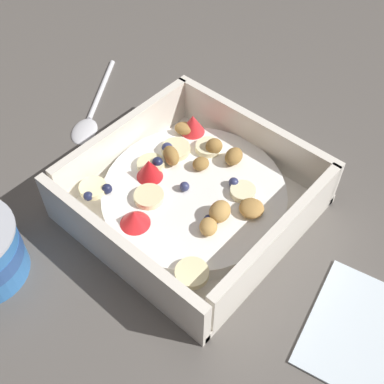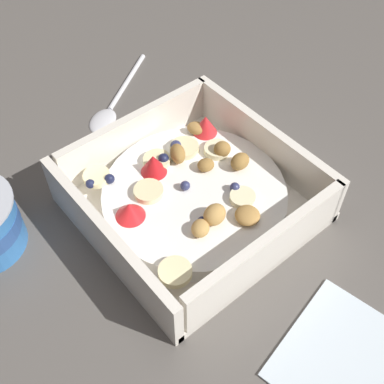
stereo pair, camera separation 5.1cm
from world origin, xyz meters
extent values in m
plane|color=#56514C|center=(0.00, 0.00, 0.00)|extent=(2.40, 2.40, 0.00)
cube|color=white|center=(0.01, 0.00, 0.01)|extent=(0.22, 0.22, 0.01)
cube|color=white|center=(0.01, -0.10, 0.03)|extent=(0.22, 0.01, 0.06)
cube|color=white|center=(0.01, 0.11, 0.03)|extent=(0.22, 0.01, 0.06)
cube|color=white|center=(-0.10, 0.00, 0.03)|extent=(0.01, 0.20, 0.06)
cube|color=white|center=(0.11, 0.00, 0.03)|extent=(0.01, 0.20, 0.06)
cylinder|color=white|center=(0.01, 0.00, 0.02)|extent=(0.20, 0.20, 0.02)
cylinder|color=beige|center=(0.06, -0.03, 0.03)|extent=(0.04, 0.04, 0.01)
cylinder|color=#F4EAB7|center=(-0.04, -0.03, 0.03)|extent=(0.04, 0.04, 0.01)
cylinder|color=beige|center=(-0.06, 0.08, 0.03)|extent=(0.04, 0.04, 0.01)
cylinder|color=beige|center=(0.06, 0.01, 0.03)|extent=(0.04, 0.04, 0.01)
cylinder|color=#F4EAB7|center=(0.03, -0.06, 0.03)|extent=(0.04, 0.04, 0.01)
cylinder|color=beige|center=(0.09, 0.07, 0.03)|extent=(0.04, 0.04, 0.01)
cylinder|color=beige|center=(0.03, 0.04, 0.03)|extent=(0.04, 0.04, 0.01)
cone|color=red|center=(0.07, -0.07, 0.04)|extent=(0.04, 0.04, 0.02)
cone|color=red|center=(0.02, 0.07, 0.04)|extent=(0.04, 0.04, 0.02)
cone|color=red|center=(0.05, 0.02, 0.04)|extent=(0.04, 0.04, 0.02)
sphere|color=#191E3D|center=(-0.03, 0.02, 0.03)|extent=(0.01, 0.01, 0.01)
sphere|color=#23284C|center=(-0.06, -0.02, 0.04)|extent=(0.01, 0.01, 0.01)
sphere|color=navy|center=(-0.02, -0.03, 0.03)|extent=(0.01, 0.01, 0.01)
sphere|color=#191E3D|center=(0.07, 0.06, 0.03)|extent=(0.01, 0.01, 0.01)
sphere|color=navy|center=(0.07, -0.02, 0.04)|extent=(0.01, 0.01, 0.01)
sphere|color=navy|center=(0.01, 0.01, 0.03)|extent=(0.01, 0.01, 0.01)
sphere|color=#191E3D|center=(0.08, 0.08, 0.03)|extent=(0.01, 0.01, 0.01)
sphere|color=#191E3D|center=(0.06, 0.00, 0.04)|extent=(0.01, 0.01, 0.01)
ellipsoid|color=olive|center=(0.05, -0.02, 0.04)|extent=(0.03, 0.03, 0.02)
ellipsoid|color=#AD7F42|center=(-0.06, -0.02, 0.04)|extent=(0.03, 0.03, 0.01)
ellipsoid|color=tan|center=(-0.04, 0.03, 0.04)|extent=(0.03, 0.03, 0.01)
ellipsoid|color=olive|center=(0.02, -0.03, 0.04)|extent=(0.02, 0.02, 0.01)
ellipsoid|color=olive|center=(0.03, -0.06, 0.04)|extent=(0.03, 0.03, 0.02)
ellipsoid|color=olive|center=(0.00, -0.06, 0.04)|extent=(0.02, 0.03, 0.02)
ellipsoid|color=#AD7F42|center=(0.07, -0.06, 0.04)|extent=(0.03, 0.03, 0.01)
ellipsoid|color=tan|center=(-0.04, 0.01, 0.04)|extent=(0.03, 0.03, 0.02)
ellipsoid|color=silver|center=(0.19, 0.00, 0.00)|extent=(0.05, 0.06, 0.01)
cylinder|color=silver|center=(0.24, -0.07, 0.00)|extent=(0.07, 0.11, 0.01)
cube|color=silver|center=(-0.22, 0.01, 0.00)|extent=(0.14, 0.14, 0.01)
camera|label=1|loc=(-0.21, 0.25, 0.43)|focal=45.68mm
camera|label=2|loc=(-0.25, 0.21, 0.43)|focal=45.68mm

